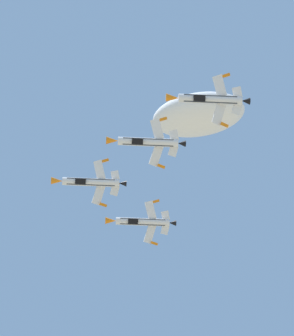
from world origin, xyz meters
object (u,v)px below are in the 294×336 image
fighter_jet_lead (90,182)px  fighter_jet_left_wing (147,142)px  fighter_jet_right_wing (141,222)px  fighter_jet_left_outer (209,99)px

fighter_jet_lead → fighter_jet_left_wing: fighter_jet_left_wing is taller
fighter_jet_lead → fighter_jet_right_wing: bearing=-42.8°
fighter_jet_left_wing → fighter_jet_left_outer: fighter_jet_left_outer is taller
fighter_jet_lead → fighter_jet_right_wing: 17.26m
fighter_jet_lead → fighter_jet_right_wing: (7.11, 15.70, -0.93)m
fighter_jet_right_wing → fighter_jet_left_outer: fighter_jet_left_outer is taller
fighter_jet_left_wing → fighter_jet_left_outer: (14.25, -8.08, 0.76)m
fighter_jet_right_wing → fighter_jet_lead: bearing=137.2°
fighter_jet_left_wing → fighter_jet_left_outer: bearing=-138.0°
fighter_jet_lead → fighter_jet_left_outer: (29.10, -17.02, 1.26)m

